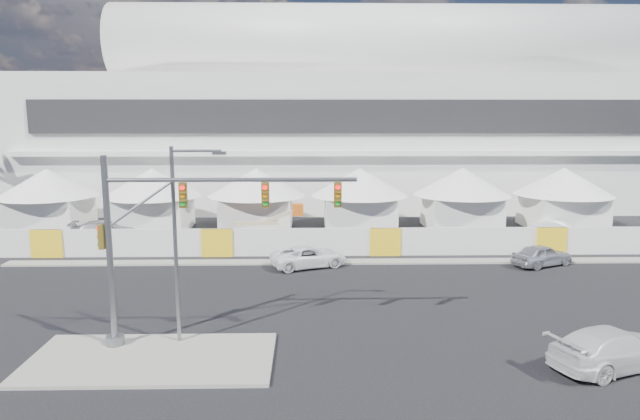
{
  "coord_description": "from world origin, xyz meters",
  "views": [
    {
      "loc": [
        0.47,
        -25.3,
        10.06
      ],
      "look_at": [
        1.24,
        10.0,
        4.08
      ],
      "focal_mm": 32.0,
      "sensor_mm": 36.0,
      "label": 1
    }
  ],
  "objects_px": {
    "pickup_curb": "(309,257)",
    "streetlight_median": "(180,232)",
    "sedan_silver": "(542,255)",
    "lot_car_a": "(559,229)",
    "boom_lift": "(251,235)",
    "traffic_mast": "(160,242)",
    "pickup_near": "(614,348)",
    "lot_car_c": "(105,231)"
  },
  "relations": [
    {
      "from": "pickup_near",
      "to": "boom_lift",
      "type": "bearing_deg",
      "value": 16.7
    },
    {
      "from": "pickup_curb",
      "to": "lot_car_c",
      "type": "bearing_deg",
      "value": 42.12
    },
    {
      "from": "sedan_silver",
      "to": "traffic_mast",
      "type": "bearing_deg",
      "value": 96.3
    },
    {
      "from": "lot_car_a",
      "to": "lot_car_c",
      "type": "height_order",
      "value": "lot_car_c"
    },
    {
      "from": "pickup_curb",
      "to": "pickup_near",
      "type": "height_order",
      "value": "pickup_near"
    },
    {
      "from": "pickup_curb",
      "to": "lot_car_a",
      "type": "bearing_deg",
      "value": -87.33
    },
    {
      "from": "pickup_curb",
      "to": "lot_car_c",
      "type": "distance_m",
      "value": 18.54
    },
    {
      "from": "sedan_silver",
      "to": "lot_car_c",
      "type": "distance_m",
      "value": 33.17
    },
    {
      "from": "pickup_near",
      "to": "streetlight_median",
      "type": "relative_size",
      "value": 0.66
    },
    {
      "from": "sedan_silver",
      "to": "traffic_mast",
      "type": "xyz_separation_m",
      "value": [
        -21.91,
        -13.06,
        3.97
      ]
    },
    {
      "from": "lot_car_a",
      "to": "lot_car_c",
      "type": "distance_m",
      "value": 37.03
    },
    {
      "from": "sedan_silver",
      "to": "traffic_mast",
      "type": "height_order",
      "value": "traffic_mast"
    },
    {
      "from": "pickup_curb",
      "to": "traffic_mast",
      "type": "bearing_deg",
      "value": 134.09
    },
    {
      "from": "traffic_mast",
      "to": "streetlight_median",
      "type": "distance_m",
      "value": 0.95
    },
    {
      "from": "sedan_silver",
      "to": "lot_car_a",
      "type": "distance_m",
      "value": 10.09
    },
    {
      "from": "lot_car_c",
      "to": "streetlight_median",
      "type": "xyz_separation_m",
      "value": [
        10.89,
        -21.34,
        4.3
      ]
    },
    {
      "from": "sedan_silver",
      "to": "boom_lift",
      "type": "bearing_deg",
      "value": 48.22
    },
    {
      "from": "pickup_near",
      "to": "lot_car_c",
      "type": "xyz_separation_m",
      "value": [
        -28.57,
        24.13,
        -0.05
      ]
    },
    {
      "from": "pickup_near",
      "to": "streetlight_median",
      "type": "xyz_separation_m",
      "value": [
        -17.68,
        2.79,
        4.25
      ]
    },
    {
      "from": "pickup_curb",
      "to": "traffic_mast",
      "type": "relative_size",
      "value": 0.46
    },
    {
      "from": "lot_car_a",
      "to": "traffic_mast",
      "type": "height_order",
      "value": "traffic_mast"
    },
    {
      "from": "pickup_near",
      "to": "traffic_mast",
      "type": "bearing_deg",
      "value": 61.86
    },
    {
      "from": "lot_car_a",
      "to": "traffic_mast",
      "type": "relative_size",
      "value": 0.38
    },
    {
      "from": "pickup_near",
      "to": "boom_lift",
      "type": "height_order",
      "value": "boom_lift"
    },
    {
      "from": "sedan_silver",
      "to": "lot_car_c",
      "type": "bearing_deg",
      "value": 50.35
    },
    {
      "from": "pickup_near",
      "to": "lot_car_c",
      "type": "relative_size",
      "value": 1.07
    },
    {
      "from": "sedan_silver",
      "to": "lot_car_c",
      "type": "xyz_separation_m",
      "value": [
        -32.01,
        8.67,
        0.03
      ]
    },
    {
      "from": "streetlight_median",
      "to": "boom_lift",
      "type": "relative_size",
      "value": 1.35
    },
    {
      "from": "lot_car_c",
      "to": "sedan_silver",
      "type": "bearing_deg",
      "value": -108.4
    },
    {
      "from": "lot_car_c",
      "to": "traffic_mast",
      "type": "xyz_separation_m",
      "value": [
        10.11,
        -21.73,
        3.93
      ]
    },
    {
      "from": "sedan_silver",
      "to": "pickup_curb",
      "type": "height_order",
      "value": "sedan_silver"
    },
    {
      "from": "sedan_silver",
      "to": "streetlight_median",
      "type": "bearing_deg",
      "value": 96.47
    },
    {
      "from": "sedan_silver",
      "to": "lot_car_a",
      "type": "height_order",
      "value": "sedan_silver"
    },
    {
      "from": "lot_car_c",
      "to": "pickup_near",
      "type": "bearing_deg",
      "value": -133.43
    },
    {
      "from": "pickup_curb",
      "to": "streetlight_median",
      "type": "xyz_separation_m",
      "value": [
        -5.53,
        -12.74,
        4.37
      ]
    },
    {
      "from": "sedan_silver",
      "to": "streetlight_median",
      "type": "xyz_separation_m",
      "value": [
        -21.12,
        -12.67,
        4.33
      ]
    },
    {
      "from": "pickup_near",
      "to": "boom_lift",
      "type": "relative_size",
      "value": 0.88
    },
    {
      "from": "lot_car_c",
      "to": "streetlight_median",
      "type": "distance_m",
      "value": 24.35
    },
    {
      "from": "pickup_curb",
      "to": "boom_lift",
      "type": "relative_size",
      "value": 0.79
    },
    {
      "from": "lot_car_c",
      "to": "traffic_mast",
      "type": "distance_m",
      "value": 24.28
    },
    {
      "from": "pickup_curb",
      "to": "streetlight_median",
      "type": "relative_size",
      "value": 0.59
    },
    {
      "from": "lot_car_a",
      "to": "traffic_mast",
      "type": "distance_m",
      "value": 34.88
    }
  ]
}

